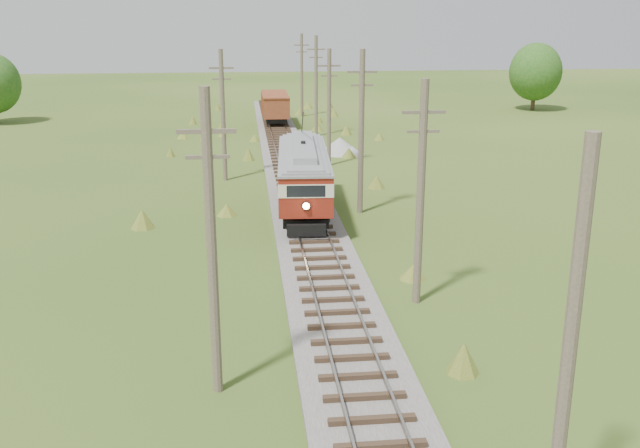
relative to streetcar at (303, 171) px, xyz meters
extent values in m
cube|color=#605B54|center=(0.00, 3.14, -2.36)|extent=(3.60, 96.00, 0.25)
cube|color=#726659|center=(-0.72, 3.14, -2.00)|extent=(0.08, 96.00, 0.17)
cube|color=#726659|center=(0.72, 3.14, -2.00)|extent=(0.08, 96.00, 0.17)
cube|color=#2D2116|center=(0.00, 3.14, -2.16)|extent=(2.40, 96.00, 0.16)
cube|color=black|center=(0.00, 0.00, -1.50)|extent=(2.88, 10.47, 0.42)
cube|color=maroon|center=(0.00, 0.00, -0.57)|extent=(3.33, 11.39, 1.03)
cube|color=beige|center=(0.00, 0.00, 0.28)|extent=(3.36, 11.45, 0.66)
cube|color=black|center=(0.00, 0.00, 0.28)|extent=(3.35, 10.95, 0.52)
cube|color=maroon|center=(0.00, 0.00, 0.75)|extent=(3.33, 11.39, 0.28)
cube|color=gray|center=(0.00, 0.00, 1.05)|extent=(3.39, 11.51, 0.36)
cube|color=gray|center=(0.00, 0.00, 1.37)|extent=(1.71, 8.49, 0.37)
sphere|color=#FFF2BF|center=(-0.36, -5.69, -0.43)|extent=(0.34, 0.34, 0.34)
cylinder|color=black|center=(0.11, 1.69, 2.43)|extent=(0.33, 4.36, 1.81)
cylinder|color=black|center=(-0.97, -4.20, -1.55)|extent=(0.16, 0.76, 0.75)
cylinder|color=black|center=(0.43, -4.29, -1.55)|extent=(0.16, 0.76, 0.75)
cylinder|color=black|center=(-0.43, 4.29, -1.55)|extent=(0.16, 0.76, 0.75)
cylinder|color=black|center=(0.97, 4.20, -1.55)|extent=(0.16, 0.76, 0.75)
cube|color=black|center=(0.00, 32.97, -1.59)|extent=(1.99, 6.84, 0.47)
cube|color=brown|center=(0.00, 32.97, -0.41)|extent=(2.49, 7.60, 1.90)
cube|color=brown|center=(0.00, 32.97, 0.59)|extent=(2.54, 7.75, 0.11)
cylinder|color=black|center=(-0.72, 30.69, -1.55)|extent=(0.12, 0.76, 0.76)
cylinder|color=black|center=(0.71, 30.69, -1.55)|extent=(0.12, 0.76, 0.76)
cylinder|color=black|center=(-0.71, 35.25, -1.55)|extent=(0.12, 0.76, 0.76)
cylinder|color=black|center=(0.72, 35.24, -1.55)|extent=(0.12, 0.76, 0.76)
cone|color=gray|center=(4.41, 17.67, -1.84)|extent=(3.44, 3.44, 1.29)
cone|color=gray|center=(5.27, 16.59, -2.11)|extent=(1.93, 1.93, 0.75)
cylinder|color=brown|center=(3.10, -25.86, 1.91)|extent=(0.30, 0.30, 8.80)
cylinder|color=brown|center=(3.30, -12.86, 1.81)|extent=(0.30, 0.30, 8.60)
cube|color=brown|center=(3.30, -12.86, 4.91)|extent=(1.60, 0.12, 0.12)
cube|color=brown|center=(3.30, -12.86, 4.21)|extent=(1.20, 0.10, 0.10)
cylinder|color=brown|center=(3.20, 0.14, 2.01)|extent=(0.30, 0.30, 9.00)
cube|color=brown|center=(3.20, 0.14, 5.31)|extent=(1.60, 0.12, 0.12)
cube|color=brown|center=(3.20, 0.14, 4.61)|extent=(1.20, 0.10, 0.10)
cylinder|color=brown|center=(3.00, 13.14, 1.71)|extent=(0.30, 0.30, 8.40)
cube|color=brown|center=(3.00, 13.14, 4.71)|extent=(1.60, 0.12, 0.12)
cube|color=brown|center=(3.00, 13.14, 4.01)|extent=(1.20, 0.10, 0.10)
cylinder|color=brown|center=(3.40, 26.14, 1.96)|extent=(0.30, 0.30, 8.90)
cube|color=brown|center=(3.40, 26.14, 5.21)|extent=(1.60, 0.12, 0.12)
cube|color=brown|center=(3.40, 26.14, 4.51)|extent=(1.20, 0.10, 0.10)
cylinder|color=brown|center=(3.20, 39.14, 1.86)|extent=(0.30, 0.30, 8.70)
cube|color=brown|center=(3.20, 39.14, 5.01)|extent=(1.60, 0.12, 0.12)
cube|color=brown|center=(3.20, 39.14, 4.31)|extent=(1.20, 0.10, 0.10)
cylinder|color=brown|center=(-4.20, -18.86, 2.01)|extent=(0.30, 0.30, 9.00)
cube|color=brown|center=(-4.20, -18.86, 5.31)|extent=(1.60, 0.12, 0.12)
cube|color=brown|center=(-4.20, -18.86, 4.61)|extent=(1.20, 0.10, 0.10)
cylinder|color=brown|center=(-4.50, 9.14, 1.81)|extent=(0.30, 0.30, 8.60)
cube|color=brown|center=(-4.50, 9.14, 4.91)|extent=(1.60, 0.12, 0.12)
cube|color=brown|center=(-4.50, 9.14, 4.21)|extent=(1.20, 0.10, 0.10)
cylinder|color=#38281C|center=(30.00, 41.14, -1.23)|extent=(0.50, 0.50, 2.52)
ellipsoid|color=#1B4F17|center=(30.00, 41.14, 1.85)|extent=(5.88, 5.88, 6.47)
camera|label=1|loc=(-3.22, -38.09, 8.39)|focal=40.00mm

